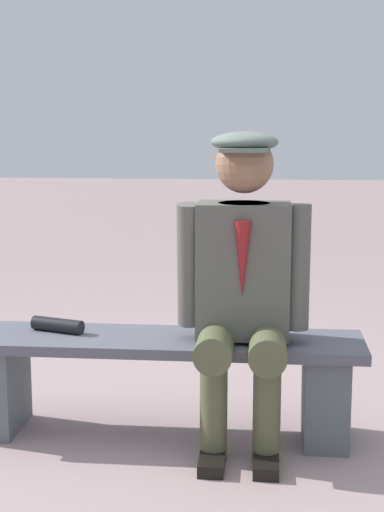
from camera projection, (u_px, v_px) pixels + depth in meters
name	position (u px, v px, depth m)	size (l,w,h in m)	color
ground_plane	(159.00, 434.00, 3.37)	(30.00, 30.00, 0.00)	gray
bench	(159.00, 372.00, 3.32)	(1.73, 0.39, 0.44)	#51545F
seated_man	(243.00, 278.00, 3.16)	(0.55, 0.53, 1.30)	#52544D
rolled_magazine	(58.00, 325.00, 3.37)	(0.06, 0.06, 0.24)	black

